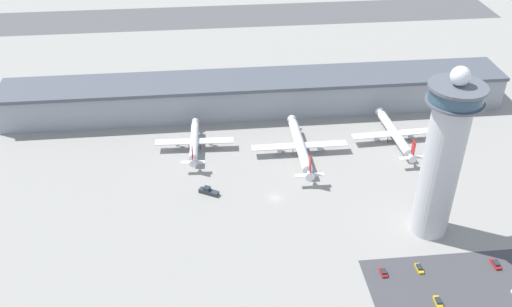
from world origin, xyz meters
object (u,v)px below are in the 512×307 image
(service_truck_catering, at_px, (209,191))
(car_blue_compact, at_px, (419,268))
(airplane_gate_charlie, at_px, (395,134))
(car_white_wagon, at_px, (438,302))
(airplane_gate_bravo, at_px, (300,146))
(control_tower, at_px, (443,156))
(car_green_van, at_px, (383,272))
(airplane_gate_alpha, at_px, (194,141))
(service_truck_fuel, at_px, (394,136))
(car_silver_sedan, at_px, (496,264))

(service_truck_catering, height_order, car_blue_compact, service_truck_catering)
(airplane_gate_charlie, relative_size, car_white_wagon, 8.97)
(airplane_gate_bravo, relative_size, service_truck_catering, 5.70)
(car_blue_compact, bearing_deg, control_tower, 62.90)
(car_green_van, bearing_deg, airplane_gate_alpha, 126.57)
(airplane_gate_bravo, height_order, service_truck_fuel, airplane_gate_bravo)
(airplane_gate_bravo, xyz_separation_m, airplane_gate_charlie, (42.91, 5.69, -0.12))
(control_tower, height_order, car_blue_compact, control_tower)
(airplane_gate_alpha, distance_m, airplane_gate_bravo, 45.27)
(airplane_gate_bravo, relative_size, car_silver_sedan, 9.50)
(airplane_gate_alpha, distance_m, car_green_van, 100.30)
(control_tower, bearing_deg, car_white_wagon, -104.95)
(car_green_van, bearing_deg, airplane_gate_charlie, 70.43)
(car_silver_sedan, bearing_deg, control_tower, 128.48)
(car_white_wagon, bearing_deg, service_truck_catering, 137.41)
(service_truck_catering, height_order, service_truck_fuel, service_truck_fuel)
(airplane_gate_bravo, distance_m, airplane_gate_charlie, 43.29)
(service_truck_catering, bearing_deg, airplane_gate_bravo, 30.79)
(control_tower, bearing_deg, service_truck_fuel, 83.57)
(airplane_gate_bravo, relative_size, airplane_gate_charlie, 1.10)
(car_blue_compact, distance_m, car_green_van, 12.20)
(control_tower, relative_size, car_silver_sedan, 13.04)
(airplane_gate_charlie, height_order, car_blue_compact, airplane_gate_charlie)
(car_white_wagon, height_order, car_green_van, car_white_wagon)
(service_truck_catering, height_order, car_green_van, service_truck_catering)
(car_blue_compact, bearing_deg, car_green_van, -177.21)
(service_truck_fuel, height_order, car_silver_sedan, service_truck_fuel)
(service_truck_catering, bearing_deg, car_white_wagon, -42.59)
(airplane_gate_alpha, bearing_deg, service_truck_catering, -81.27)
(airplane_gate_charlie, xyz_separation_m, car_white_wagon, (-14.64, -91.69, -3.71))
(control_tower, xyz_separation_m, service_truck_fuel, (6.85, 60.78, -30.00))
(control_tower, distance_m, airplane_gate_charlie, 64.19)
(airplane_gate_bravo, height_order, airplane_gate_charlie, airplane_gate_bravo)
(airplane_gate_charlie, xyz_separation_m, car_silver_sedan, (10.20, -78.00, -3.67))
(control_tower, distance_m, airplane_gate_alpha, 105.28)
(service_truck_catering, xyz_separation_m, service_truck_fuel, (83.70, 32.02, 0.08))
(airplane_gate_charlie, relative_size, service_truck_fuel, 7.01)
(airplane_gate_alpha, relative_size, car_green_van, 8.32)
(airplane_gate_alpha, bearing_deg, airplane_gate_bravo, -10.57)
(car_silver_sedan, height_order, car_blue_compact, car_silver_sedan)
(service_truck_fuel, relative_size, car_white_wagon, 1.28)
(airplane_gate_charlie, bearing_deg, airplane_gate_alpha, 178.28)
(airplane_gate_bravo, distance_m, service_truck_catering, 46.22)
(control_tower, distance_m, car_white_wagon, 46.30)
(service_truck_catering, bearing_deg, car_silver_sedan, -27.72)
(car_green_van, bearing_deg, car_white_wagon, -46.61)
(airplane_gate_alpha, distance_m, service_truck_catering, 32.44)
(airplane_gate_charlie, height_order, car_silver_sedan, airplane_gate_charlie)
(airplane_gate_bravo, bearing_deg, car_blue_compact, -69.05)
(airplane_gate_bravo, bearing_deg, airplane_gate_charlie, 7.55)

